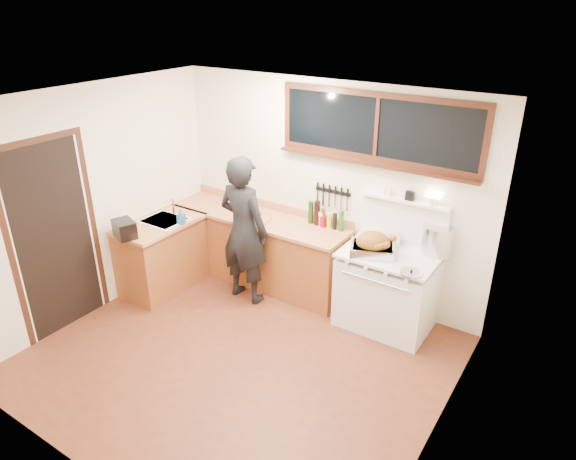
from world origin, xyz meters
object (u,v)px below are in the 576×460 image
Objects in this scene: vintage_stove at (387,288)px; roast_turkey at (373,245)px; man at (244,230)px; cutting_board at (250,217)px.

vintage_stove is 2.79× the size of roast_turkey.
man is at bearing -166.11° from vintage_stove.
cutting_board is (-0.11, 0.28, 0.05)m from man.
roast_turkey is at bearing 0.69° from cutting_board.
man is at bearing -67.74° from cutting_board.
roast_turkey is (1.63, 0.02, 0.05)m from cutting_board.
cutting_board is (-1.78, -0.14, 0.49)m from vintage_stove.
man is at bearing -168.88° from roast_turkey.
man reaches higher than roast_turkey.
vintage_stove is 1.77m from man.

